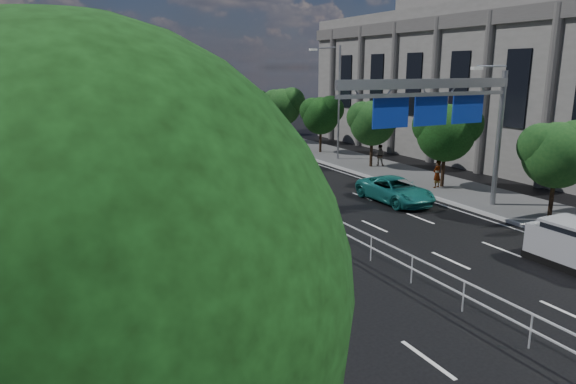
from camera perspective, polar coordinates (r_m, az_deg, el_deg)
ground at (r=16.20m, az=22.89°, el=-14.41°), size 160.00×160.00×0.00m
median_fence at (r=34.11m, az=-6.78°, el=2.06°), size 0.05×85.00×1.02m
toilet_sign at (r=9.97m, az=-22.30°, el=-13.55°), size 1.62×0.18×4.34m
overhead_gantry at (r=26.28m, az=17.03°, el=9.31°), size 10.24×0.38×7.45m
streetlight_far at (r=41.27m, az=5.35°, el=10.66°), size 2.78×2.40×9.00m
civic_hall at (r=46.77m, az=22.27°, el=11.37°), size 14.40×36.00×14.35m
near_tree_back at (r=27.06m, az=-28.05°, el=6.30°), size 4.84×4.51×6.69m
far_tree_c at (r=27.91m, az=27.84°, el=4.03°), size 3.52×3.28×4.94m
far_tree_d at (r=32.74m, az=17.23°, el=6.67°), size 3.85×3.59×5.34m
far_tree_e at (r=38.48m, az=9.44°, el=7.85°), size 3.63×3.38×5.13m
far_tree_f at (r=44.74m, az=3.73°, el=8.71°), size 3.52×3.28×5.02m
far_tree_g at (r=51.30m, az=-0.56°, el=9.66°), size 3.96×3.69×5.45m
far_tree_h at (r=58.13m, az=-3.88°, el=9.78°), size 3.41×3.18×4.91m
white_minivan at (r=31.28m, az=-13.45°, el=1.58°), size 2.38×4.77×2.01m
red_bus at (r=56.59m, az=-21.35°, el=7.04°), size 3.81×11.26×3.30m
near_car_silver at (r=44.81m, az=-15.46°, el=4.64°), size 1.76×4.08×1.37m
near_car_dark at (r=69.07m, az=-20.30°, el=7.29°), size 1.92×4.22×1.34m
parked_car_teal at (r=29.18m, az=11.83°, el=0.21°), size 2.38×5.01×1.38m
parked_car_dark at (r=43.91m, az=-0.53°, el=4.98°), size 2.59×5.07×1.41m
pedestrian_a at (r=32.69m, az=16.23°, el=1.93°), size 0.70×0.54×1.71m
pedestrian_b at (r=39.26m, az=10.14°, el=4.06°), size 0.97×0.96×1.58m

